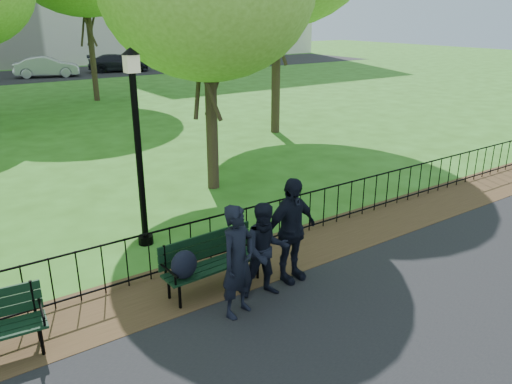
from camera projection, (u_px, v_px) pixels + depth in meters
ground at (265, 315)px, 7.66m from camera, size 120.00×120.00×0.00m
dirt_strip at (216, 275)px, 8.81m from camera, size 60.00×1.60×0.01m
iron_fence at (201, 240)px, 9.03m from camera, size 24.06×0.06×1.00m
park_bench_main at (198, 260)px, 8.01m from camera, size 1.79×0.63×1.00m
lamppost at (138, 143)px, 9.33m from camera, size 0.34×0.34×3.81m
person_left at (238, 261)px, 7.40m from camera, size 0.75×0.60×1.77m
person_mid at (266, 251)px, 7.93m from camera, size 0.86×0.63×1.59m
person_right at (291, 230)px, 8.37m from camera, size 1.11×0.52×1.84m
sedan_silver at (47, 67)px, 35.75m from camera, size 4.66×2.73×1.45m
sedan_dark at (118, 63)px, 39.12m from camera, size 4.96×3.17×1.34m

